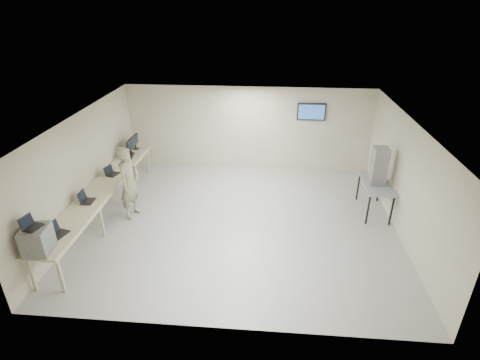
# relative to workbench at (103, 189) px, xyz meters

# --- Properties ---
(room) EXTENTS (8.01, 7.01, 2.81)m
(room) POSITION_rel_workbench_xyz_m (3.62, 0.06, 0.58)
(room) COLOR #B4B4AD
(room) RESTS_ON ground
(workbench) EXTENTS (0.76, 6.00, 0.90)m
(workbench) POSITION_rel_workbench_xyz_m (0.00, 0.00, 0.00)
(workbench) COLOR beige
(workbench) RESTS_ON ground
(equipment_box) EXTENTS (0.52, 0.58, 0.55)m
(equipment_box) POSITION_rel_workbench_xyz_m (-0.06, -2.75, 0.35)
(equipment_box) COLOR gray
(equipment_box) RESTS_ON workbench
(laptop_on_box) EXTENTS (0.33, 0.37, 0.25)m
(laptop_on_box) POSITION_rel_workbench_xyz_m (-0.11, -2.75, 0.69)
(laptop_on_box) COLOR black
(laptop_on_box) RESTS_ON equipment_box
(laptop_0) EXTENTS (0.39, 0.43, 0.29)m
(laptop_0) POSITION_rel_workbench_xyz_m (-0.05, -2.18, 0.15)
(laptop_0) COLOR black
(laptop_0) RESTS_ON workbench
(laptop_1) EXTENTS (0.31, 0.37, 0.28)m
(laptop_1) POSITION_rel_workbench_xyz_m (-0.07, -0.79, 0.15)
(laptop_1) COLOR black
(laptop_1) RESTS_ON workbench
(laptop_2) EXTENTS (0.36, 0.39, 0.26)m
(laptop_2) POSITION_rel_workbench_xyz_m (-0.04, 0.73, 0.14)
(laptop_2) COLOR black
(laptop_2) RESTS_ON workbench
(laptop_3) EXTENTS (0.34, 0.39, 0.27)m
(laptop_3) POSITION_rel_workbench_xyz_m (-0.05, 1.93, 0.14)
(laptop_3) COLOR black
(laptop_3) RESTS_ON workbench
(monitor_near) EXTENTS (0.22, 0.49, 0.48)m
(monitor_near) POSITION_rel_workbench_xyz_m (-0.01, 2.24, 0.37)
(monitor_near) COLOR black
(monitor_near) RESTS_ON workbench
(monitor_far) EXTENTS (0.21, 0.47, 0.46)m
(monitor_far) POSITION_rel_workbench_xyz_m (-0.01, 2.68, 0.35)
(monitor_far) COLOR black
(monitor_far) RESTS_ON workbench
(soldier) EXTENTS (0.59, 0.79, 1.98)m
(soldier) POSITION_rel_workbench_xyz_m (0.70, 0.12, 0.16)
(soldier) COLOR gray
(soldier) RESTS_ON ground
(side_table) EXTENTS (0.69, 1.48, 0.89)m
(side_table) POSITION_rel_workbench_xyz_m (7.19, 0.86, -0.01)
(side_table) COLOR gray
(side_table) RESTS_ON ground
(storage_bins) EXTENTS (0.38, 0.42, 0.99)m
(storage_bins) POSITION_rel_workbench_xyz_m (7.17, 0.86, 0.56)
(storage_bins) COLOR gray
(storage_bins) RESTS_ON side_table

